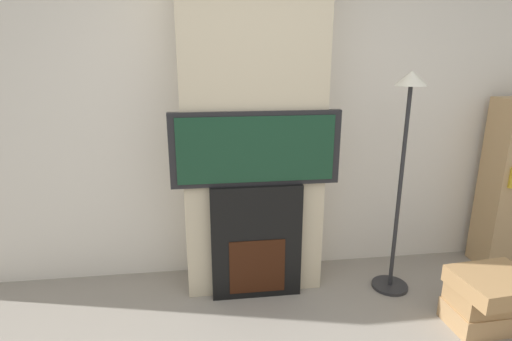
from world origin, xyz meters
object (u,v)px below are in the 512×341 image
Objects in this scene: fireplace at (256,241)px; television at (256,149)px; box_stack at (487,298)px; bookshelf at (512,185)px; floor_lamp at (404,152)px.

television reaches higher than fireplace.
television is at bearing -90.00° from fireplace.
fireplace is 0.74× the size of television.
box_stack is at bearing -22.45° from fireplace.
bookshelf reaches higher than fireplace.
floor_lamp is at bearing -3.40° from fireplace.
television is 2.24m from bookshelf.
fireplace is at bearing 176.60° from floor_lamp.
floor_lamp is (1.06, -0.06, 0.66)m from fireplace.
television is (0.00, -0.00, 0.71)m from fireplace.
floor_lamp is at bearing 126.53° from box_stack.
television is 0.83× the size of bookshelf.
fireplace is 0.61× the size of bookshelf.
bookshelf is (0.73, 0.79, 0.50)m from box_stack.
bookshelf is at bearing 12.63° from floor_lamp.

